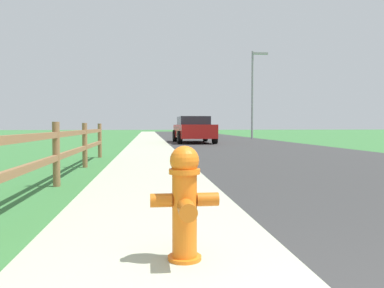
{
  "coord_description": "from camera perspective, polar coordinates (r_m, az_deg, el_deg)",
  "views": [
    {
      "loc": [
        -1.05,
        -0.77,
        0.94
      ],
      "look_at": [
        0.04,
        8.8,
        0.48
      ],
      "focal_mm": 36.25,
      "sensor_mm": 36.0,
      "label": 1
    }
  ],
  "objects": [
    {
      "name": "grass_verge",
      "position": [
        28.0,
        -13.61,
        0.74
      ],
      "size": [
        5.0,
        66.0,
        0.0
      ],
      "primitive_type": "cube",
      "color": "#377338",
      "rests_on": "ground"
    },
    {
      "name": "fire_hydrant",
      "position": [
        2.72,
        -1.08,
        -8.3
      ],
      "size": [
        0.48,
        0.39,
        0.81
      ],
      "color": "orange",
      "rests_on": "ground"
    },
    {
      "name": "road_asphalt",
      "position": [
        28.16,
        2.77,
        0.82
      ],
      "size": [
        7.0,
        66.0,
        0.01
      ],
      "primitive_type": "cube",
      "color": "#333333",
      "rests_on": "ground"
    },
    {
      "name": "curb_concrete",
      "position": [
        27.85,
        -10.55,
        0.75
      ],
      "size": [
        6.0,
        66.0,
        0.01
      ],
      "primitive_type": "cube",
      "color": "#ACB398",
      "rests_on": "ground"
    },
    {
      "name": "rail_fence",
      "position": [
        6.29,
        -19.35,
        -0.67
      ],
      "size": [
        0.11,
        10.98,
        1.0
      ],
      "color": "olive",
      "rests_on": "ground"
    },
    {
      "name": "ground_plane",
      "position": [
        25.81,
        -4.2,
        0.63
      ],
      "size": [
        120.0,
        120.0,
        0.0
      ],
      "primitive_type": "plane",
      "color": "#377338"
    },
    {
      "name": "parked_suv_red",
      "position": [
        21.45,
        0.21,
        2.19
      ],
      "size": [
        2.1,
        4.94,
        1.44
      ],
      "color": "maroon",
      "rests_on": "ground"
    },
    {
      "name": "street_lamp",
      "position": [
        28.07,
        9.09,
        8.31
      ],
      "size": [
        1.17,
        0.2,
        6.19
      ],
      "color": "gray",
      "rests_on": "ground"
    }
  ]
}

